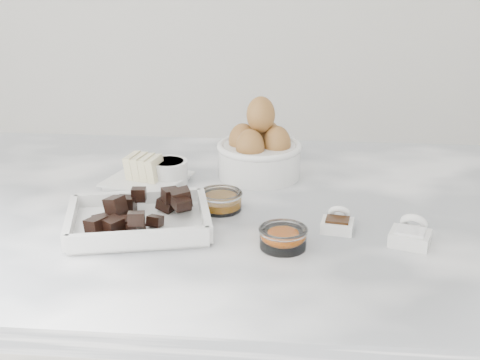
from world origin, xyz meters
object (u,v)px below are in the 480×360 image
object	(u,v)px
honey_bowl	(221,200)
zest_bowl	(283,237)
salt_spoon	(411,234)
sugar_ramekin	(169,171)
vanilla_spoon	(338,222)
butter_plate	(146,175)
egg_bowl	(259,151)
chocolate_dish	(138,216)

from	to	relation	value
honey_bowl	zest_bowl	xyz separation A→B (m)	(0.11, -0.14, 0.00)
salt_spoon	sugar_ramekin	bearing A→B (deg)	152.11
honey_bowl	vanilla_spoon	xyz separation A→B (m)	(0.20, -0.07, -0.00)
butter_plate	zest_bowl	bearing A→B (deg)	-42.00
honey_bowl	egg_bowl	bearing A→B (deg)	71.76
vanilla_spoon	egg_bowl	bearing A→B (deg)	121.07
egg_bowl	zest_bowl	size ratio (longest dim) A/B	2.19
butter_plate	honey_bowl	size ratio (longest dim) A/B	2.22
egg_bowl	vanilla_spoon	xyz separation A→B (m)	(0.14, -0.24, -0.04)
butter_plate	salt_spoon	distance (m)	0.51
chocolate_dish	egg_bowl	world-z (taller)	egg_bowl
sugar_ramekin	egg_bowl	size ratio (longest dim) A/B	0.44
egg_bowl	salt_spoon	bearing A→B (deg)	-47.38
butter_plate	chocolate_dish	bearing A→B (deg)	-80.74
butter_plate	zest_bowl	xyz separation A→B (m)	(0.27, -0.24, -0.00)
vanilla_spoon	honey_bowl	bearing A→B (deg)	161.96
sugar_ramekin	salt_spoon	distance (m)	0.48
chocolate_dish	honey_bowl	bearing A→B (deg)	36.64
egg_bowl	chocolate_dish	bearing A→B (deg)	-124.34
sugar_ramekin	honey_bowl	world-z (taller)	sugar_ramekin
zest_bowl	vanilla_spoon	size ratio (longest dim) A/B	1.13
butter_plate	egg_bowl	distance (m)	0.23
salt_spoon	zest_bowl	bearing A→B (deg)	-170.54
honey_bowl	vanilla_spoon	distance (m)	0.21
honey_bowl	salt_spoon	size ratio (longest dim) A/B	0.90
chocolate_dish	zest_bowl	distance (m)	0.24
butter_plate	sugar_ramekin	bearing A→B (deg)	21.30
salt_spoon	egg_bowl	bearing A→B (deg)	132.62
chocolate_dish	butter_plate	world-z (taller)	chocolate_dish
egg_bowl	salt_spoon	size ratio (longest dim) A/B	1.96
honey_bowl	salt_spoon	bearing A→B (deg)	-18.48
egg_bowl	salt_spoon	world-z (taller)	egg_bowl
butter_plate	vanilla_spoon	size ratio (longest dim) A/B	2.53
salt_spoon	chocolate_dish	bearing A→B (deg)	178.45
butter_plate	sugar_ramekin	size ratio (longest dim) A/B	2.34
chocolate_dish	sugar_ramekin	bearing A→B (deg)	87.43
vanilla_spoon	salt_spoon	size ratio (longest dim) A/B	0.79
chocolate_dish	sugar_ramekin	world-z (taller)	chocolate_dish
honey_bowl	zest_bowl	size ratio (longest dim) A/B	1.01
chocolate_dish	butter_plate	size ratio (longest dim) A/B	1.52
egg_bowl	honey_bowl	distance (m)	0.19
chocolate_dish	vanilla_spoon	xyz separation A→B (m)	(0.33, 0.03, -0.01)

